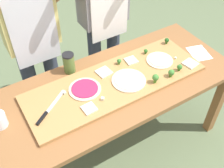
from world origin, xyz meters
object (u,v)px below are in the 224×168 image
Objects in this scene: prep_table at (115,92)px; cook_right at (104,11)px; pizza_slice_center at (89,108)px; sauce_jar at (69,63)px; broccoli_floret_back_mid at (180,67)px; recipe_note at (199,53)px; broccoli_floret_back_right at (156,78)px; cheese_crumble_a at (176,58)px; chefs_knife at (47,111)px; pizza_whole_beet_magenta at (85,89)px; broccoli_floret_front_mid at (171,73)px; broccoli_floret_front_left at (146,51)px; pizza_slice_far_left at (131,60)px; cook_left at (31,33)px; broccoli_floret_center_right at (119,61)px; pizza_whole_white_garlic at (129,80)px; pizza_slice_near_right at (190,64)px; pizza_slice_near_left at (104,72)px; broccoli_floret_center_left at (167,40)px; cheese_crumble_c at (103,99)px; pizza_whole_cheese_artichoke at (160,60)px; cheese_crumble_b at (65,93)px.

cook_right is (0.25, 0.59, 0.33)m from prep_table.
pizza_slice_center is 0.44m from sauce_jar.
recipe_note is (0.31, 0.09, -0.06)m from broccoli_floret_back_mid.
cheese_crumble_a is at bearing 22.81° from broccoli_floret_back_right.
chefs_knife is at bearing -142.21° from cook_right.
broccoli_floret_back_mid is 0.79m from cook_right.
chefs_knife is 1.23× the size of pizza_whole_beet_magenta.
sauce_jar is at bearing 142.00° from broccoli_floret_front_mid.
prep_table is 0.43m from broccoli_floret_front_left.
prep_table is 1.10× the size of cook_right.
pizza_slice_far_left is at bearing 29.51° from prep_table.
cook_left is at bearing 150.78° from recipe_note.
broccoli_floret_front_mid is 0.79m from cook_right.
broccoli_floret_front_mid reaches higher than broccoli_floret_center_right.
pizza_whole_white_garlic is at bearing -102.37° from broccoli_floret_center_right.
pizza_slice_near_right is 0.55m from broccoli_floret_center_right.
broccoli_floret_back_mid is at bearing -28.77° from pizza_slice_near_left.
prep_table is 43.21× the size of broccoli_floret_front_left.
pizza_whole_beet_magenta is 0.60m from cook_left.
chefs_knife is 1.15m from broccoli_floret_center_left.
broccoli_floret_front_mid is at bearing -164.29° from recipe_note.
cheese_crumble_a is at bearing 115.65° from pizza_slice_near_right.
pizza_whole_beet_magenta reaches higher than pizza_slice_near_left.
cheese_crumble_a is at bearing -47.08° from broccoli_floret_front_left.
broccoli_floret_center_right reaches higher than pizza_whole_beet_magenta.
pizza_whole_beet_magenta is 0.72m from broccoli_floret_back_mid.
cook_left is at bearing 138.72° from broccoli_floret_center_right.
pizza_whole_white_garlic is 2.87× the size of pizza_slice_far_left.
cheese_crumble_c is (-0.55, -0.25, -0.01)m from broccoli_floret_front_left.
broccoli_floret_center_left is (0.19, 0.15, 0.03)m from pizza_whole_cheese_artichoke.
cook_right reaches higher than broccoli_floret_front_mid.
pizza_whole_cheese_artichoke is 0.64m from pizza_whole_beet_magenta.
broccoli_floret_center_right is 2.77× the size of cheese_crumble_b.
pizza_whole_cheese_artichoke is at bearing 108.50° from broccoli_floret_back_mid.
cheese_crumble_b is (-0.83, 0.23, -0.02)m from broccoli_floret_back_mid.
pizza_whole_cheese_artichoke is 0.63m from cook_right.
cheese_crumble_c is (-0.39, -0.24, 0.00)m from pizza_slice_far_left.
cheese_crumble_b reaches higher than pizza_slice_center.
broccoli_floret_back_right is 0.33m from cheese_crumble_a.
pizza_whole_white_garlic is 3.42× the size of broccoli_floret_back_right.
cook_left is (-0.79, 0.58, 0.20)m from pizza_whole_cheese_artichoke.
pizza_whole_white_garlic is at bearing -57.55° from pizza_slice_near_left.
pizza_whole_beet_magenta is 0.18m from pizza_slice_center.
broccoli_floret_back_right is (0.15, -0.11, 0.04)m from pizza_whole_white_garlic.
cheese_crumble_c is (0.06, -0.15, 0.00)m from pizza_whole_beet_magenta.
cook_left and cook_right have the same top height.
broccoli_floret_back_right is (-0.36, -0.02, 0.04)m from pizza_slice_near_right.
broccoli_floret_back_mid is (0.10, 0.02, -0.00)m from broccoli_floret_front_mid.
pizza_slice_near_left is 0.38m from broccoli_floret_back_right.
broccoli_floret_center_left reaches higher than cheese_crumble_c.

